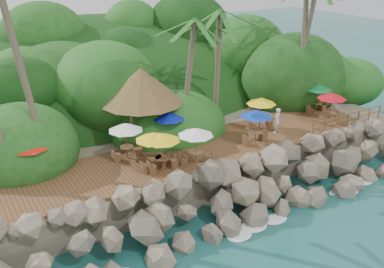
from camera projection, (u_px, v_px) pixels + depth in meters
ground at (252, 232)px, 22.98m from camera, size 140.00×140.00×0.00m
land_base at (127, 120)px, 35.14m from camera, size 32.00×25.20×2.10m
jungle_hill at (95, 106)px, 41.43m from camera, size 44.80×28.00×15.40m
seawall at (230, 196)px, 24.10m from camera, size 29.00×4.00×2.30m
terrace at (192, 152)px, 26.84m from camera, size 26.00×5.00×0.20m
jungle_foliage at (132, 136)px, 34.76m from camera, size 44.00×16.00×12.00m
foam_line at (248, 229)px, 23.21m from camera, size 25.20×0.80×0.06m
palapa at (141, 85)px, 27.40m from camera, size 5.30×5.30×4.60m
dining_clusters at (209, 119)px, 26.66m from camera, size 22.54×5.12×2.20m
railing at (348, 119)px, 30.05m from camera, size 7.20×0.10×1.00m
waiter at (277, 120)px, 29.18m from camera, size 0.70×0.56×1.69m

